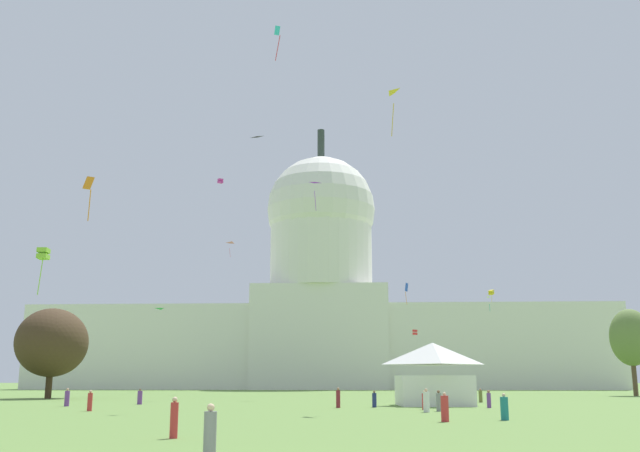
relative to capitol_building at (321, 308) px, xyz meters
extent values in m
cube|color=silver|center=(-34.37, 0.00, -9.43)|extent=(68.74, 21.12, 19.45)
cube|color=silver|center=(34.37, 0.00, -9.43)|extent=(68.74, 21.12, 19.45)
cube|color=silver|center=(0.00, 0.00, -7.20)|extent=(31.74, 23.23, 23.91)
cylinder|color=silver|center=(0.00, 0.00, 14.66)|extent=(25.03, 25.03, 19.80)
sphere|color=silver|center=(0.00, 0.00, 24.56)|extent=(26.87, 26.87, 26.87)
cylinder|color=#2D3833|center=(0.00, 0.00, 41.81)|extent=(1.80, 1.80, 7.63)
cube|color=white|center=(16.00, -104.19, -17.77)|extent=(7.02, 6.93, 2.77)
pyramid|color=white|center=(16.00, -104.19, -14.35)|extent=(7.37, 7.28, 2.04)
cylinder|color=#42301E|center=(-30.50, -82.33, -16.95)|extent=(0.81, 0.81, 4.41)
ellipsoid|color=#42301E|center=(-30.50, -82.33, -12.12)|extent=(9.29, 10.83, 8.75)
cylinder|color=brown|center=(49.45, -64.02, -16.17)|extent=(0.69, 0.69, 5.97)
ellipsoid|color=olive|center=(49.45, -64.02, -10.67)|extent=(7.50, 7.15, 8.39)
cylinder|color=#703D93|center=(20.20, -109.21, -18.53)|extent=(0.38, 0.38, 1.26)
sphere|color=#A37556|center=(20.20, -109.21, -17.77)|extent=(0.28, 0.28, 0.26)
cylinder|color=#703D93|center=(-12.53, -102.50, -18.50)|extent=(0.59, 0.59, 1.30)
sphere|color=brown|center=(-12.53, -102.50, -17.75)|extent=(0.27, 0.27, 0.21)
cylinder|color=gray|center=(4.38, -150.96, -18.41)|extent=(0.55, 0.55, 1.50)
sphere|color=beige|center=(4.38, -150.96, -17.54)|extent=(0.34, 0.34, 0.24)
cylinder|color=red|center=(14.29, -113.18, -18.50)|extent=(0.53, 0.53, 1.31)
sphere|color=beige|center=(14.29, -113.18, -17.74)|extent=(0.31, 0.31, 0.23)
cylinder|color=red|center=(13.99, -129.88, -18.41)|extent=(0.63, 0.63, 1.49)
sphere|color=beige|center=(13.99, -129.88, -17.56)|extent=(0.29, 0.29, 0.21)
cylinder|color=maroon|center=(7.15, -109.86, -18.41)|extent=(0.37, 0.37, 1.48)
sphere|color=#A37556|center=(7.15, -109.86, -17.55)|extent=(0.25, 0.25, 0.24)
cylinder|color=gray|center=(15.13, -116.19, -18.47)|extent=(0.43, 0.43, 1.37)
sphere|color=brown|center=(15.13, -116.19, -17.67)|extent=(0.25, 0.25, 0.23)
cylinder|color=silver|center=(14.03, -117.72, -18.41)|extent=(0.67, 0.67, 1.50)
sphere|color=tan|center=(14.03, -117.72, -17.53)|extent=(0.35, 0.35, 0.25)
cylinder|color=olive|center=(21.91, -94.51, -18.54)|extent=(0.52, 0.52, 1.23)
sphere|color=#A37556|center=(21.91, -94.51, -17.82)|extent=(0.29, 0.29, 0.21)
cylinder|color=#703D93|center=(-17.73, -107.67, -18.46)|extent=(0.62, 0.62, 1.38)
sphere|color=tan|center=(-17.73, -107.67, -17.65)|extent=(0.35, 0.35, 0.25)
cylinder|color=navy|center=(10.31, -108.57, -18.54)|extent=(0.41, 0.41, 1.24)
sphere|color=brown|center=(10.31, -108.57, -17.82)|extent=(0.22, 0.22, 0.20)
cylinder|color=red|center=(1.08, -142.40, -18.41)|extent=(0.38, 0.38, 1.49)
sphere|color=beige|center=(1.08, -142.40, -17.55)|extent=(0.26, 0.26, 0.23)
cylinder|color=#1E757A|center=(17.81, -128.06, -18.46)|extent=(0.48, 0.48, 1.38)
sphere|color=beige|center=(17.81, -128.06, -17.66)|extent=(0.22, 0.22, 0.22)
cylinder|color=red|center=(-12.02, -117.21, -18.47)|extent=(0.49, 0.49, 1.38)
sphere|color=beige|center=(-12.02, -117.21, -17.66)|extent=(0.30, 0.30, 0.23)
pyramid|color=white|center=(33.45, -41.25, -2.39)|extent=(1.07, 1.89, 0.13)
cylinder|color=teal|center=(33.07, -41.19, -3.96)|extent=(0.08, 0.10, 1.31)
cube|color=yellow|center=(36.78, -23.41, 0.66)|extent=(1.33, 1.35, 0.71)
cube|color=yellow|center=(36.78, -23.41, 1.17)|extent=(1.33, 1.35, 0.71)
cylinder|color=yellow|center=(36.82, -23.41, -0.31)|extent=(0.16, 0.11, 1.54)
cube|color=#8CD133|center=(-17.36, -115.78, -6.67)|extent=(0.86, 0.88, 0.44)
cube|color=#8CD133|center=(-17.36, -115.78, -6.16)|extent=(0.86, 0.88, 0.44)
cylinder|color=#8CD133|center=(-17.47, -115.78, -8.38)|extent=(0.40, 0.32, 3.01)
pyramid|color=pink|center=(-12.73, -52.69, 6.22)|extent=(1.53, 1.45, 0.30)
cylinder|color=pink|center=(-13.16, -52.33, 4.71)|extent=(0.27, 0.11, 1.59)
cube|color=#D1339E|center=(-20.75, -24.63, 25.26)|extent=(1.39, 1.40, 0.53)
cube|color=#D1339E|center=(-20.75, -24.63, 25.78)|extent=(1.39, 1.40, 0.53)
pyramid|color=black|center=(-5.34, -77.68, 16.67)|extent=(1.78, 1.06, 0.29)
pyramid|color=purple|center=(3.06, -78.65, 9.34)|extent=(1.58, 1.13, 0.23)
cylinder|color=purple|center=(3.29, -78.98, 7.13)|extent=(0.31, 0.41, 2.89)
cube|color=orange|center=(-11.47, -121.96, -2.07)|extent=(0.88, 0.37, 1.14)
cylinder|color=orange|center=(-11.29, -121.96, -3.82)|extent=(0.14, 0.10, 2.45)
pyramid|color=gold|center=(11.93, -112.88, 8.42)|extent=(1.22, 1.65, 0.19)
cylinder|color=gold|center=(12.25, -112.75, 6.01)|extent=(0.33, 0.35, 3.22)
cube|color=blue|center=(17.81, -43.93, -0.45)|extent=(0.70, 0.75, 1.59)
cylinder|color=orange|center=(17.68, -43.93, -2.42)|extent=(0.30, 0.29, 2.43)
cube|color=#33BCDB|center=(1.03, -106.71, 18.12)|extent=(0.66, 0.51, 0.91)
cylinder|color=red|center=(1.11, -106.71, 16.19)|extent=(0.46, 0.43, 2.92)
cube|color=red|center=(17.25, -67.55, -10.25)|extent=(0.80, 0.78, 0.35)
cube|color=red|center=(17.25, -67.55, -9.83)|extent=(0.80, 0.78, 0.35)
pyramid|color=green|center=(-24.87, -52.39, -5.56)|extent=(1.26, 0.84, 0.34)
camera|label=1|loc=(8.95, -173.47, -16.67)|focal=40.10mm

